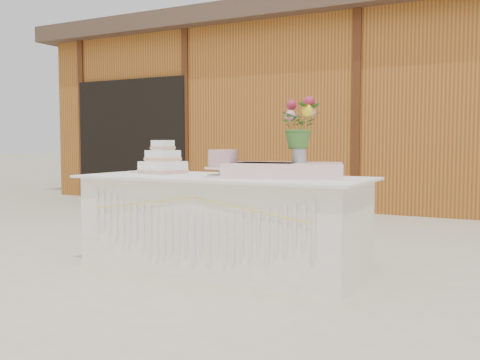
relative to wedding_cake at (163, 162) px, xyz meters
The scene contains 9 objects.
ground 1.10m from the wedding_cake, ahead, with size 80.00×80.00×0.00m, color beige.
barn 6.00m from the wedding_cake, 83.72° to the left, with size 12.60×4.60×3.30m.
cake_table 0.82m from the wedding_cake, ahead, with size 2.40×1.00×0.77m.
wedding_cake is the anchor object (origin of this frame).
pink_cake_stand 0.71m from the wedding_cake, 11.48° to the right, with size 0.30×0.30×0.22m.
satin_runner 1.16m from the wedding_cake, ahead, with size 0.92×0.53×0.12m, color #FBCECA.
flower_vase 1.28m from the wedding_cake, ahead, with size 0.12×0.12×0.16m, color #B4B4B9.
bouquet 1.33m from the wedding_cake, ahead, with size 0.32×0.28×0.36m, color #3C6B2B.
loose_flowers 0.34m from the wedding_cake, behind, with size 0.12×0.30×0.02m, color pink, non-canonical shape.
Camera 1 is at (2.15, -3.81, 1.04)m, focal length 40.00 mm.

